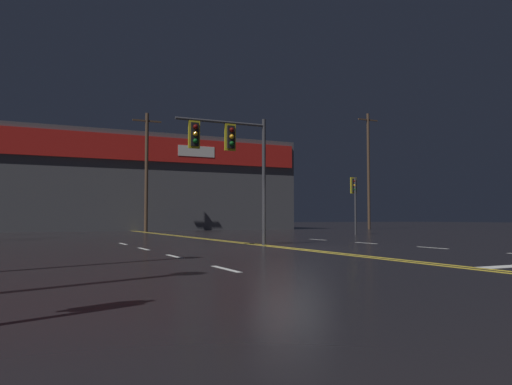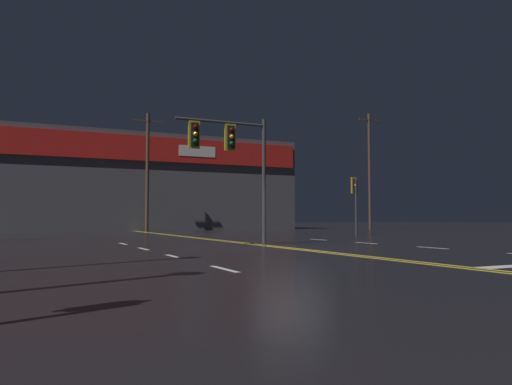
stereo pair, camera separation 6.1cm
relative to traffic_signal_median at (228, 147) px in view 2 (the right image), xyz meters
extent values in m
plane|color=black|center=(1.36, -2.25, -3.61)|extent=(200.00, 200.00, 0.00)
cube|color=gold|center=(1.21, -2.25, -3.60)|extent=(0.12, 60.00, 0.01)
cube|color=gold|center=(1.51, -2.25, -3.60)|extent=(0.12, 60.00, 0.01)
cube|color=silver|center=(-3.16, -7.65, -3.60)|extent=(0.12, 1.40, 0.01)
cube|color=silver|center=(-3.16, -4.05, -3.60)|extent=(0.12, 1.40, 0.01)
cube|color=silver|center=(-3.16, -0.45, -3.60)|extent=(0.12, 1.40, 0.01)
cube|color=silver|center=(-3.16, 3.15, -3.60)|extent=(0.12, 1.40, 0.01)
cube|color=silver|center=(5.88, -4.05, -3.60)|extent=(0.12, 1.40, 0.01)
cube|color=silver|center=(5.88, -0.45, -3.60)|extent=(0.12, 1.40, 0.01)
cube|color=silver|center=(5.88, 3.15, -3.60)|extent=(0.12, 1.40, 0.01)
cylinder|color=#38383D|center=(1.48, 0.01, -1.22)|extent=(0.14, 0.14, 4.78)
cylinder|color=#38383D|center=(-0.26, 0.01, 0.93)|extent=(3.48, 0.10, 0.10)
cube|color=black|center=(0.09, 0.01, 0.39)|extent=(0.28, 0.24, 0.84)
cube|color=gold|center=(0.09, 0.01, 0.39)|extent=(0.42, 0.08, 0.99)
sphere|color=#500705|center=(0.09, -0.14, 0.64)|extent=(0.17, 0.17, 0.17)
sphere|color=orange|center=(0.09, -0.14, 0.39)|extent=(0.17, 0.17, 0.17)
sphere|color=#084513|center=(0.09, -0.14, 0.13)|extent=(0.17, 0.17, 0.17)
cube|color=black|center=(-1.30, 0.01, 0.39)|extent=(0.28, 0.24, 0.84)
cube|color=gold|center=(-1.30, 0.01, 0.39)|extent=(0.42, 0.08, 0.99)
sphere|color=#500705|center=(-1.30, -0.14, 0.64)|extent=(0.17, 0.17, 0.17)
sphere|color=orange|center=(-1.30, -0.14, 0.39)|extent=(0.17, 0.17, 0.17)
sphere|color=#084513|center=(-1.30, -0.14, 0.13)|extent=(0.17, 0.17, 0.17)
cylinder|color=#38383D|center=(11.71, 8.04, -1.86)|extent=(0.13, 0.13, 3.50)
cube|color=black|center=(11.71, 8.22, -0.58)|extent=(0.28, 0.24, 0.84)
cube|color=gold|center=(11.71, 8.22, -0.58)|extent=(0.42, 0.08, 0.99)
sphere|color=#500705|center=(11.71, 8.06, -0.32)|extent=(0.17, 0.17, 0.17)
sphere|color=orange|center=(11.71, 8.06, -0.58)|extent=(0.17, 0.17, 0.17)
sphere|color=#084513|center=(11.71, 8.06, -0.83)|extent=(0.17, 0.17, 0.17)
cube|color=#4C4C51|center=(1.36, 28.07, 0.41)|extent=(29.25, 10.00, 8.04)
cube|color=red|center=(1.36, 22.97, 3.03)|extent=(28.66, 0.20, 2.01)
cube|color=white|center=(6.48, 22.92, 3.03)|extent=(3.20, 0.16, 0.90)
cylinder|color=#4C3828|center=(1.80, 20.79, 0.92)|extent=(0.26, 0.26, 9.05)
cube|color=#4C3828|center=(1.80, 20.79, 4.84)|extent=(2.20, 0.12, 0.12)
cylinder|color=#4C3828|center=(22.78, 20.79, 1.85)|extent=(0.26, 0.26, 10.92)
cube|color=#4C3828|center=(22.78, 20.79, 6.72)|extent=(2.20, 0.12, 0.12)
camera|label=1|loc=(-6.89, -16.87, -2.60)|focal=35.00mm
camera|label=2|loc=(-6.83, -16.90, -2.60)|focal=35.00mm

